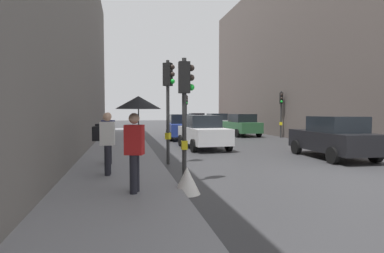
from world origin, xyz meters
The scene contains 17 objects.
ground_plane centered at (0.00, 0.00, 0.00)m, with size 120.00×120.00×0.00m, color #38383A.
sidewalk_kerb centered at (-6.74, 6.00, 0.08)m, with size 2.96×40.00×0.16m, color gray.
building_facade_right centered at (11.26, 15.60, 6.67)m, with size 12.00×27.68×13.34m, color #5B514C.
traffic_light_mid_street centered at (4.95, 13.08, 2.40)m, with size 0.33×0.45×3.48m.
traffic_light_near_right centered at (-4.94, 3.43, 2.65)m, with size 0.44×0.38×3.84m.
traffic_light_far_median centered at (-0.73, 20.74, 2.46)m, with size 0.25×0.43×3.56m.
traffic_light_near_left centered at (-4.94, 0.30, 2.34)m, with size 0.44×0.26×3.40m.
car_blue_van centered at (-2.57, 13.38, 0.88)m, with size 2.25×4.32×1.76m.
car_red_sedan centered at (2.08, 28.53, 0.88)m, with size 2.16×4.27×1.76m.
car_green_estate centered at (2.62, 15.20, 0.88)m, with size 2.20×4.29×1.76m.
car_dark_suv centered at (2.02, 3.35, 0.88)m, with size 2.18×4.28×1.76m.
car_white_compact centered at (-2.46, 7.87, 0.88)m, with size 2.17×4.28×1.76m.
car_silver_hatchback centered at (2.41, 21.23, 0.88)m, with size 2.10×4.24×1.76m.
pedestrian_with_umbrella centered at (-6.28, -1.00, 1.84)m, with size 1.00×1.00×2.14m.
pedestrian_with_black_backpack centered at (-7.06, 1.12, 1.16)m, with size 0.62×0.36×1.77m.
pedestrian_with_grey_backpack centered at (-7.13, 2.94, 1.16)m, with size 0.65×0.43×1.77m.
warning_sign_triangle centered at (-5.11, -0.77, 0.33)m, with size 0.64×0.64×0.65m, color silver.
Camera 1 is at (-6.56, -7.81, 1.96)m, focal length 28.61 mm.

